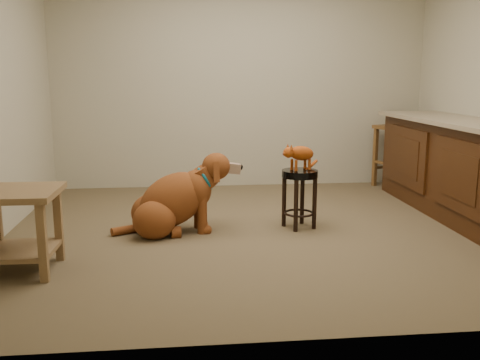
{
  "coord_description": "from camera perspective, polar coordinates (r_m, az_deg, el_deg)",
  "views": [
    {
      "loc": [
        -0.71,
        -4.51,
        1.35
      ],
      "look_at": [
        -0.22,
        0.05,
        0.45
      ],
      "focal_mm": 40.0,
      "sensor_mm": 36.0,
      "label": 1
    }
  ],
  "objects": [
    {
      "name": "floor",
      "position": [
        4.76,
        2.77,
        -5.38
      ],
      "size": [
        4.5,
        4.0,
        0.01
      ],
      "primitive_type": "cube",
      "color": "brown",
      "rests_on": "ground"
    },
    {
      "name": "cabinet_run",
      "position": [
        5.57,
        22.5,
        0.84
      ],
      "size": [
        0.7,
        2.56,
        0.94
      ],
      "color": "#3D1F0B",
      "rests_on": "ground"
    },
    {
      "name": "side_table",
      "position": [
        3.99,
        -22.63,
        -3.78
      ],
      "size": [
        0.57,
        0.57,
        0.58
      ],
      "rotation": [
        0.0,
        0.0,
        -0.02
      ],
      "color": "brown",
      "rests_on": "ground"
    },
    {
      "name": "room_shell",
      "position": [
        4.58,
        2.97,
        15.17
      ],
      "size": [
        4.54,
        4.04,
        2.62
      ],
      "color": "#B0AB8E",
      "rests_on": "ground"
    },
    {
      "name": "wood_stool",
      "position": [
        6.79,
        16.18,
        2.55
      ],
      "size": [
        0.53,
        0.53,
        0.75
      ],
      "rotation": [
        0.0,
        0.0,
        0.37
      ],
      "color": "brown",
      "rests_on": "ground"
    },
    {
      "name": "golden_retriever",
      "position": [
        4.67,
        -7.02,
        -2.29
      ],
      "size": [
        1.16,
        0.61,
        0.74
      ],
      "rotation": [
        0.0,
        0.0,
        0.13
      ],
      "color": "brown",
      "rests_on": "ground"
    },
    {
      "name": "tabby_kitten",
      "position": [
        4.73,
        6.34,
        2.75
      ],
      "size": [
        0.37,
        0.26,
        0.26
      ],
      "rotation": [
        0.0,
        0.0,
        0.37
      ],
      "color": "#933B0E",
      "rests_on": "padded_stool"
    },
    {
      "name": "padded_stool",
      "position": [
        4.79,
        6.36,
        -0.74
      ],
      "size": [
        0.35,
        0.35,
        0.53
      ],
      "rotation": [
        0.0,
        0.0,
        0.37
      ],
      "color": "black",
      "rests_on": "ground"
    }
  ]
}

